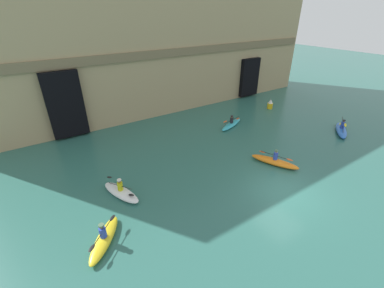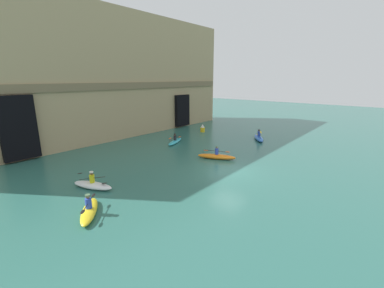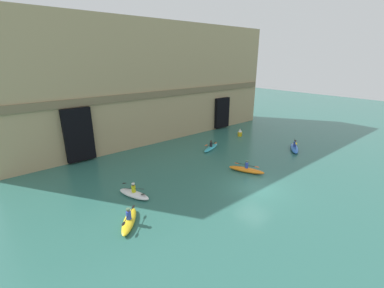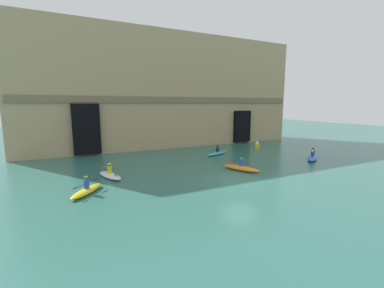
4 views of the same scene
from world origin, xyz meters
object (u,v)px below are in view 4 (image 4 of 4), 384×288
Objects in this scene: kayak_blue at (312,157)px; kayak_yellow at (87,190)px; kayak_white at (110,175)px; kayak_orange at (241,168)px; marker_buoy at (257,145)px; kayak_cyan at (217,153)px.

kayak_blue is 21.11m from kayak_yellow.
kayak_orange is at bearing -123.46° from kayak_white.
kayak_orange is 3.25× the size of marker_buoy.
kayak_white reaches higher than marker_buoy.
marker_buoy is at bearing 150.12° from kayak_yellow.
kayak_yellow is at bearing 128.52° from kayak_white.
kayak_yellow is 2.69× the size of marker_buoy.
kayak_yellow is at bearing 66.60° from kayak_orange.
kayak_orange reaches higher than marker_buoy.
kayak_white is at bearing -174.32° from kayak_yellow.
kayak_orange is at bearing -126.87° from kayak_cyan.
kayak_cyan is at bearing -169.13° from marker_buoy.
kayak_white reaches higher than kayak_cyan.
kayak_cyan is (13.85, 6.89, -0.02)m from kayak_yellow.
kayak_orange reaches higher than kayak_yellow.
marker_buoy is at bearing -120.11° from kayak_blue.
kayak_yellow is 15.47m from kayak_cyan.
kayak_white is 0.90× the size of kayak_orange.
kayak_blue is at bearing -112.24° from kayak_orange.
kayak_yellow is at bearing -175.16° from kayak_cyan.
kayak_cyan is at bearing 154.83° from kayak_yellow.
marker_buoy is (6.63, 1.27, 0.27)m from kayak_cyan.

